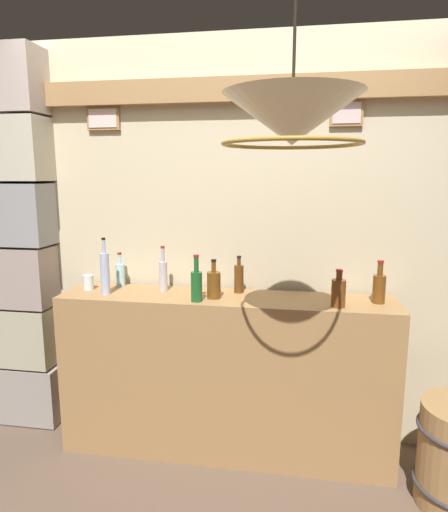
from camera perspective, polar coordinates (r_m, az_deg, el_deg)
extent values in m
cube|color=beige|center=(2.82, 1.11, 1.61)|extent=(3.66, 0.08, 2.50)
cube|color=#9E7547|center=(2.77, 0.98, 20.45)|extent=(3.66, 0.10, 0.14)
cube|color=#9E7547|center=(2.99, -15.12, 16.62)|extent=(0.21, 0.03, 0.14)
cube|color=beige|center=(2.97, -15.26, 16.64)|extent=(0.18, 0.01, 0.11)
cube|color=#9E7547|center=(2.74, 15.39, 17.21)|extent=(0.18, 0.03, 0.15)
cube|color=beige|center=(2.73, 15.42, 17.25)|extent=(0.15, 0.01, 0.12)
cube|color=gray|center=(3.51, -23.22, -15.38)|extent=(0.46, 0.30, 0.39)
cube|color=#A8A487|center=(3.35, -23.72, -9.07)|extent=(0.41, 0.30, 0.39)
cube|color=gray|center=(3.25, -24.23, -2.25)|extent=(0.42, 0.30, 0.39)
cube|color=gray|center=(3.19, -24.77, 4.91)|extent=(0.45, 0.30, 0.39)
cube|color=beige|center=(3.19, -25.33, 12.22)|extent=(0.46, 0.30, 0.39)
cube|color=#B6A59A|center=(3.17, -24.09, 19.77)|extent=(0.23, 0.30, 0.39)
cube|color=#9E7547|center=(2.78, 0.18, -14.95)|extent=(1.96, 0.39, 0.98)
cylinder|color=brown|center=(2.61, 19.20, -4.03)|extent=(0.07, 0.07, 0.16)
cylinder|color=brown|center=(2.58, 19.35, -1.58)|extent=(0.03, 0.03, 0.07)
cylinder|color=maroon|center=(2.58, 19.41, -0.68)|extent=(0.03, 0.03, 0.01)
cylinder|color=#ABBADA|center=(2.73, -14.96, -2.23)|extent=(0.05, 0.05, 0.25)
cylinder|color=#ABBADA|center=(2.70, -15.12, 1.17)|extent=(0.02, 0.02, 0.08)
cylinder|color=black|center=(2.69, -15.17, 2.15)|extent=(0.02, 0.02, 0.01)
cylinder|color=#A4D5DF|center=(2.92, -13.11, -2.37)|extent=(0.06, 0.06, 0.14)
cylinder|color=#A4D5DF|center=(2.90, -13.20, -0.40)|extent=(0.02, 0.02, 0.06)
cylinder|color=maroon|center=(2.90, -13.23, 0.33)|extent=(0.03, 0.03, 0.01)
cylinder|color=#B6B4C1|center=(2.74, -7.76, -2.59)|extent=(0.05, 0.05, 0.18)
cylinder|color=#B6B4C1|center=(2.72, -7.83, 0.13)|extent=(0.02, 0.02, 0.08)
cylinder|color=maroon|center=(2.71, -7.86, 1.14)|extent=(0.03, 0.03, 0.01)
cylinder|color=brown|center=(2.47, 14.42, -4.64)|extent=(0.08, 0.08, 0.15)
cylinder|color=brown|center=(2.45, 14.52, -2.46)|extent=(0.03, 0.03, 0.04)
cylinder|color=maroon|center=(2.44, 14.55, -1.82)|extent=(0.04, 0.04, 0.01)
cylinder|color=brown|center=(2.56, -1.32, -3.74)|extent=(0.08, 0.08, 0.15)
cylinder|color=brown|center=(2.54, -1.33, -1.39)|extent=(0.03, 0.03, 0.06)
cylinder|color=black|center=(2.53, -1.33, -0.57)|extent=(0.03, 0.03, 0.01)
cylinder|color=#1A5725|center=(2.50, -3.53, -3.94)|extent=(0.06, 0.06, 0.17)
cylinder|color=#1A5725|center=(2.47, -3.57, -1.09)|extent=(0.03, 0.03, 0.09)
cylinder|color=maroon|center=(2.46, -3.58, 0.02)|extent=(0.03, 0.03, 0.01)
cylinder|color=#593413|center=(2.68, 1.91, -2.95)|extent=(0.06, 0.06, 0.17)
cylinder|color=#593413|center=(2.66, 1.92, -0.72)|extent=(0.02, 0.02, 0.04)
cylinder|color=black|center=(2.65, 1.93, -0.12)|extent=(0.03, 0.03, 0.01)
cylinder|color=silver|center=(2.88, -16.95, -3.24)|extent=(0.07, 0.07, 0.09)
cone|color=#EFE5C6|center=(1.77, 8.74, 16.92)|extent=(0.53, 0.53, 0.19)
cylinder|color=black|center=(1.82, 8.99, 25.12)|extent=(0.01, 0.01, 0.33)
torus|color=#AD8433|center=(1.76, 8.66, 14.02)|extent=(0.54, 0.54, 0.02)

